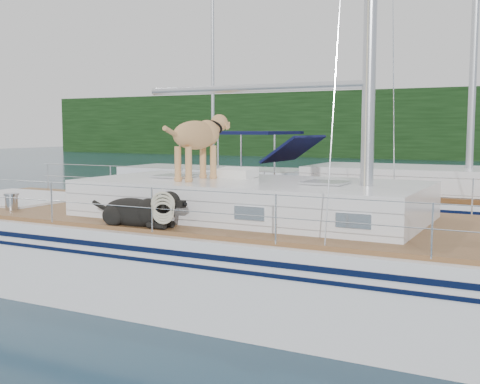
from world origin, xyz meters
The scene contains 4 objects.
ground centered at (0.00, 0.00, 0.00)m, with size 120.00×120.00×0.00m, color black.
main_sailboat centered at (0.09, -0.01, 0.68)m, with size 12.00×3.80×14.01m.
neighbor_sailboat centered at (0.96, 5.97, 0.63)m, with size 11.00×3.50×13.30m.
bg_boat_west centered at (-8.00, 14.00, 0.45)m, with size 8.00×3.00×11.65m.
Camera 1 is at (4.89, -8.22, 2.60)m, focal length 45.00 mm.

